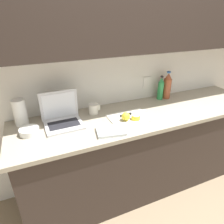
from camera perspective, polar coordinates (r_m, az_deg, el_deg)
name	(u,v)px	position (r m, az deg, el deg)	size (l,w,h in m)	color
ground_plane	(141,181)	(2.44, 8.18, -18.93)	(12.00, 12.00, 0.00)	#847056
wall_back	(138,34)	(1.95, 7.33, 21.22)	(5.20, 0.38, 2.60)	white
counter_unit	(145,148)	(2.16, 9.45, -10.21)	(2.47, 0.64, 0.88)	#332823
laptop	(62,117)	(1.73, -14.08, -1.34)	(0.32, 0.26, 0.27)	silver
cutting_board	(129,118)	(1.80, 5.01, -1.58)	(0.36, 0.26, 0.01)	silver
knife	(129,114)	(1.84, 4.91, -0.52)	(0.29, 0.06, 0.02)	silver
lemon_half_cut	(136,117)	(1.76, 6.82, -1.49)	(0.08, 0.08, 0.04)	yellow
lemon_whole_beside	(126,116)	(1.73, 3.95, -1.27)	(0.07, 0.07, 0.07)	yellow
bottle_green_soda	(167,86)	(2.26, 15.49, 7.18)	(0.08, 0.08, 0.30)	#A34C2D
bottle_oil_tall	(161,89)	(2.22, 13.73, 6.51)	(0.06, 0.06, 0.26)	#2D934C
measuring_cup	(93,109)	(1.87, -5.31, 0.89)	(0.11, 0.09, 0.09)	silver
bowl_white	(29,131)	(1.68, -22.53, -5.09)	(0.15, 0.15, 0.05)	white
paper_towel_roll	(20,112)	(1.81, -24.78, -0.12)	(0.11, 0.11, 0.23)	white
dish_towel	(111,131)	(1.58, -0.36, -5.47)	(0.22, 0.16, 0.02)	white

